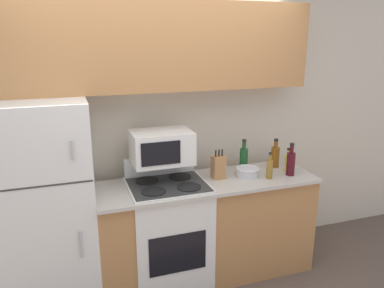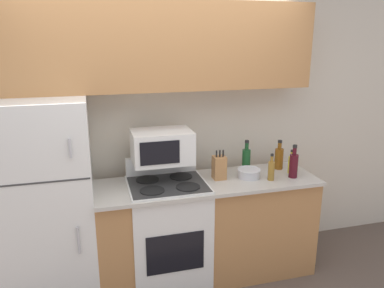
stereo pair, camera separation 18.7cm
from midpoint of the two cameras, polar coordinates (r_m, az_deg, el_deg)
The scene contains 13 objects.
wall_back at distance 3.51m, azimuth -7.26°, elevation 1.50°, with size 8.00×0.05×2.55m.
lower_cabinets at distance 3.49m, azimuth 0.66°, elevation -12.71°, with size 1.94×0.61×0.94m.
refrigerator at distance 3.23m, azimuth -22.84°, elevation -8.85°, with size 0.71×0.72×1.71m.
upper_cabinets at distance 3.21m, azimuth -7.02°, elevation 14.53°, with size 2.66×0.35×0.72m.
stove at distance 3.38m, azimuth -5.26°, elevation -13.36°, with size 0.66×0.59×1.11m.
microwave at distance 3.16m, azimuth -6.38°, elevation -0.46°, with size 0.50×0.37×0.27m.
knife_block at distance 3.30m, azimuth 2.40°, elevation -3.52°, with size 0.11×0.11×0.27m.
bowl at distance 3.39m, azimuth 6.86°, elevation -4.22°, with size 0.21×0.21×0.08m.
bottle_cooking_spray at distance 3.58m, azimuth 12.95°, elevation -2.70°, with size 0.06×0.06×0.22m.
bottle_wine_red at distance 3.46m, azimuth 13.33°, elevation -2.80°, with size 0.08×0.08×0.30m.
bottle_vinegar at distance 3.35m, azimuth 10.18°, elevation -3.67°, with size 0.06×0.06×0.24m.
bottle_whiskey at distance 3.65m, azimuth 11.13°, elevation -1.82°, with size 0.08×0.08×0.28m.
bottle_wine_green at distance 3.51m, azimuth 6.37°, elevation -2.18°, with size 0.08×0.08×0.30m.
Camera 1 is at (-0.76, -2.58, 2.13)m, focal length 35.00 mm.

